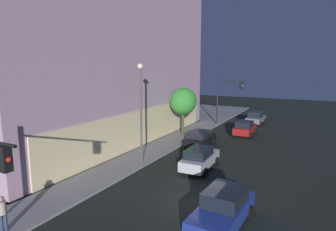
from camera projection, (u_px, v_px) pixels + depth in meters
name	position (u px, v px, depth m)	size (l,w,h in m)	color
ground_plane	(198.00, 205.00, 16.25)	(120.00, 120.00, 0.00)	black
modern_building	(50.00, 40.00, 32.65)	(28.83, 25.59, 21.55)	#4C4C51
traffic_light_far_corner	(226.00, 94.00, 37.48)	(0.43, 3.69, 6.05)	black
street_lamp_sidewalk	(141.00, 101.00, 22.40)	(0.44, 0.44, 7.77)	#4B4B4B
sidewalk_tree	(183.00, 101.00, 30.37)	(2.84, 2.84, 5.36)	#49431E
pedestrian_waiting	(2.00, 211.00, 13.20)	(0.36, 0.36, 1.74)	#2D3851
car_blue	(223.00, 209.00, 13.98)	(4.75, 2.30, 1.81)	navy
car_silver	(200.00, 158.00, 21.82)	(4.44, 2.06, 1.68)	#B7BABF
car_black	(200.00, 139.00, 27.97)	(4.38, 2.12, 1.59)	black
car_red	(245.00, 128.00, 32.64)	(4.13, 2.01, 1.64)	maroon
car_grey	(256.00, 118.00, 39.08)	(4.34, 2.17, 1.73)	slate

